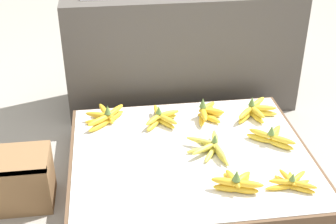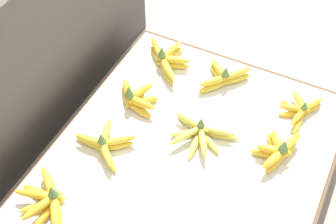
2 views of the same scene
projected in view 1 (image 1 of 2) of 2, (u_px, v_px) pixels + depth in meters
The scene contains 12 objects.
ground_plane at pixel (190, 181), 2.27m from camera, with size 10.00×10.00×0.00m, color gray.
display_platform at pixel (190, 167), 2.22m from camera, with size 1.12×0.97×0.17m.
back_vendor_table at pixel (182, 50), 2.78m from camera, with size 1.35×0.42×0.70m.
wooden_crate at pixel (17, 180), 2.07m from camera, with size 0.30×0.22×0.25m.
banana_bunch_front_midright at pixel (237, 183), 1.94m from camera, with size 0.21×0.16×0.11m.
banana_bunch_front_right at pixel (292, 182), 1.96m from camera, with size 0.21×0.16×0.08m.
banana_bunch_middle_midright at pixel (211, 147), 2.18m from camera, with size 0.19×0.26×0.09m.
banana_bunch_middle_right at pixel (272, 137), 2.24m from camera, with size 0.21×0.19×0.10m.
banana_bunch_back_left at pixel (105, 117), 2.40m from camera, with size 0.21×0.23×0.11m.
banana_bunch_back_midleft at pixel (161, 118), 2.40m from camera, with size 0.20×0.22×0.10m.
banana_bunch_back_midright at pixel (207, 113), 2.43m from camera, with size 0.15×0.20×0.11m.
banana_bunch_back_right at pixel (255, 111), 2.45m from camera, with size 0.24×0.23×0.11m.
Camera 1 is at (-0.34, -1.76, 1.43)m, focal length 50.00 mm.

